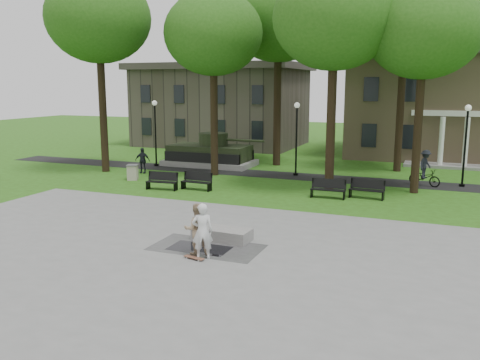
% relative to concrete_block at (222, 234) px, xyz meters
% --- Properties ---
extents(ground, '(120.00, 120.00, 0.00)m').
position_rel_concrete_block_xyz_m(ground, '(-1.71, 2.35, -0.24)').
color(ground, '#284D12').
rests_on(ground, ground).
extents(plaza, '(22.00, 16.00, 0.02)m').
position_rel_concrete_block_xyz_m(plaza, '(-1.71, -2.65, -0.23)').
color(plaza, gray).
rests_on(plaza, ground).
extents(footpath, '(44.00, 2.60, 0.01)m').
position_rel_concrete_block_xyz_m(footpath, '(-1.71, 14.35, -0.24)').
color(footpath, black).
rests_on(footpath, ground).
extents(building_right, '(17.00, 12.00, 8.60)m').
position_rel_concrete_block_xyz_m(building_right, '(8.29, 28.34, 4.10)').
color(building_right, '#9E8460').
rests_on(building_right, ground).
extents(building_left, '(15.00, 10.00, 7.20)m').
position_rel_concrete_block_xyz_m(building_left, '(-12.71, 28.85, 3.35)').
color(building_left, '#4C443D').
rests_on(building_left, ground).
extents(tree_0, '(6.80, 6.80, 12.97)m').
position_rel_concrete_block_xyz_m(tree_0, '(-13.71, 11.35, 9.78)').
color(tree_0, black).
rests_on(tree_0, ground).
extents(tree_1, '(6.20, 6.20, 11.63)m').
position_rel_concrete_block_xyz_m(tree_1, '(-6.21, 12.85, 8.71)').
color(tree_1, black).
rests_on(tree_1, ground).
extents(tree_2, '(6.60, 6.60, 12.16)m').
position_rel_concrete_block_xyz_m(tree_2, '(1.79, 10.85, 9.07)').
color(tree_2, black).
rests_on(tree_2, ground).
extents(tree_3, '(6.00, 6.00, 11.19)m').
position_rel_concrete_block_xyz_m(tree_3, '(6.29, 11.85, 8.35)').
color(tree_3, black).
rests_on(tree_3, ground).
extents(tree_4, '(7.20, 7.20, 13.50)m').
position_rel_concrete_block_xyz_m(tree_4, '(-3.71, 18.35, 10.15)').
color(tree_4, black).
rests_on(tree_4, ground).
extents(tree_5, '(6.40, 6.40, 12.44)m').
position_rel_concrete_block_xyz_m(tree_5, '(4.79, 18.85, 9.42)').
color(tree_5, black).
rests_on(tree_5, ground).
extents(lamp_left, '(0.36, 0.36, 4.73)m').
position_rel_concrete_block_xyz_m(lamp_left, '(-11.71, 14.65, 2.55)').
color(lamp_left, black).
rests_on(lamp_left, ground).
extents(lamp_mid, '(0.36, 0.36, 4.73)m').
position_rel_concrete_block_xyz_m(lamp_mid, '(-1.21, 14.65, 2.55)').
color(lamp_mid, black).
rests_on(lamp_mid, ground).
extents(lamp_right, '(0.36, 0.36, 4.73)m').
position_rel_concrete_block_xyz_m(lamp_right, '(8.79, 14.65, 2.55)').
color(lamp_right, black).
rests_on(lamp_right, ground).
extents(tank_monument, '(7.45, 3.40, 2.40)m').
position_rel_concrete_block_xyz_m(tank_monument, '(-8.17, 16.35, 0.61)').
color(tank_monument, gray).
rests_on(tank_monument, ground).
extents(puddle, '(2.20, 1.20, 0.00)m').
position_rel_concrete_block_xyz_m(puddle, '(-0.34, -1.27, -0.22)').
color(puddle, black).
rests_on(puddle, plaza).
extents(concrete_block, '(2.24, 1.10, 0.45)m').
position_rel_concrete_block_xyz_m(concrete_block, '(0.00, 0.00, 0.00)').
color(concrete_block, gray).
rests_on(concrete_block, plaza).
extents(skateboard, '(0.80, 0.36, 0.07)m').
position_rel_concrete_block_xyz_m(skateboard, '(0.01, -2.39, -0.19)').
color(skateboard, brown).
rests_on(skateboard, plaza).
extents(skateboarder, '(0.84, 0.74, 1.93)m').
position_rel_concrete_block_xyz_m(skateboarder, '(0.25, -2.20, 0.74)').
color(skateboarder, silver).
rests_on(skateboarder, plaza).
extents(friend_watching, '(1.11, 1.05, 1.81)m').
position_rel_concrete_block_xyz_m(friend_watching, '(-0.14, -1.86, 0.68)').
color(friend_watching, '#9E8466').
rests_on(friend_watching, plaza).
extents(pedestrian_walker, '(1.07, 0.65, 1.70)m').
position_rel_concrete_block_xyz_m(pedestrian_walker, '(-10.99, 11.70, 0.61)').
color(pedestrian_walker, black).
rests_on(pedestrian_walker, ground).
extents(cyclist, '(2.01, 1.41, 2.12)m').
position_rel_concrete_block_xyz_m(cyclist, '(6.73, 14.11, 0.62)').
color(cyclist, black).
rests_on(cyclist, ground).
extents(park_bench_0, '(1.83, 0.69, 1.00)m').
position_rel_concrete_block_xyz_m(park_bench_0, '(-6.96, 7.44, 0.28)').
color(park_bench_0, black).
rests_on(park_bench_0, ground).
extents(park_bench_1, '(1.82, 0.64, 1.00)m').
position_rel_concrete_block_xyz_m(park_bench_1, '(-5.14, 8.13, 0.28)').
color(park_bench_1, black).
rests_on(park_bench_1, ground).
extents(park_bench_2, '(1.81, 0.56, 1.00)m').
position_rel_concrete_block_xyz_m(park_bench_2, '(2.19, 8.77, 0.28)').
color(park_bench_2, black).
rests_on(park_bench_2, ground).
extents(park_bench_3, '(1.83, 0.69, 1.00)m').
position_rel_concrete_block_xyz_m(park_bench_3, '(4.08, 9.44, 0.28)').
color(park_bench_3, black).
rests_on(park_bench_3, ground).
extents(trash_bin, '(0.86, 0.86, 0.96)m').
position_rel_concrete_block_xyz_m(trash_bin, '(-10.21, 9.33, 0.24)').
color(trash_bin, '#ADA48E').
rests_on(trash_bin, ground).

